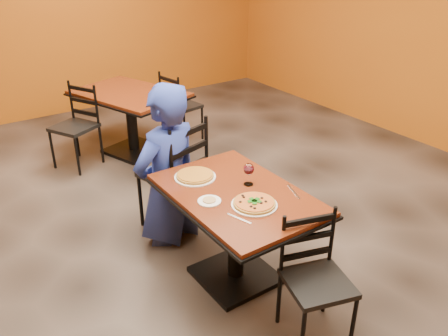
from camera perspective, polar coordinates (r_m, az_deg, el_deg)
floor at (r=4.00m, az=-2.81°, el=-9.46°), size 7.00×8.00×0.01m
wall_back at (r=7.03m, az=-21.54°, el=17.84°), size 7.00×0.01×3.00m
table_main at (r=3.35m, az=1.54°, el=-5.89°), size 0.83×1.23×0.75m
table_second at (r=5.59m, az=-11.44°, el=7.29°), size 1.24×1.50×0.75m
chair_main_near at (r=3.02m, az=11.48°, el=-13.80°), size 0.48×0.48×0.85m
chair_main_far at (r=4.05m, az=-6.33°, el=-0.64°), size 0.58×0.58×1.03m
chair_second_left at (r=5.41m, az=-17.97°, el=4.75°), size 0.56×0.56×0.92m
chair_second_right at (r=5.91m, az=-5.24°, el=7.57°), size 0.46×0.46×0.89m
diner at (r=3.81m, az=-7.07°, el=0.43°), size 0.75×0.59×1.38m
plate_main at (r=3.10m, az=3.75°, el=-4.54°), size 0.31×0.31×0.01m
pizza_main at (r=3.09m, az=3.76°, el=-4.29°), size 0.28×0.28×0.02m
plate_far at (r=3.45m, az=-3.58°, el=-1.11°), size 0.31×0.31×0.01m
pizza_far at (r=3.44m, az=-3.59°, el=-0.88°), size 0.28×0.28×0.02m
side_plate at (r=3.13m, az=-1.82°, el=-4.09°), size 0.16×0.16×0.01m
dip at (r=3.13m, az=-1.82°, el=-3.95°), size 0.09×0.09×0.01m
wine_glass at (r=3.31m, az=3.06°, el=-0.65°), size 0.08×0.08×0.18m
fork at (r=2.95m, az=1.86°, el=-6.24°), size 0.07×0.19×0.00m
knife at (r=3.29m, az=8.57°, el=-2.89°), size 0.08×0.20×0.00m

